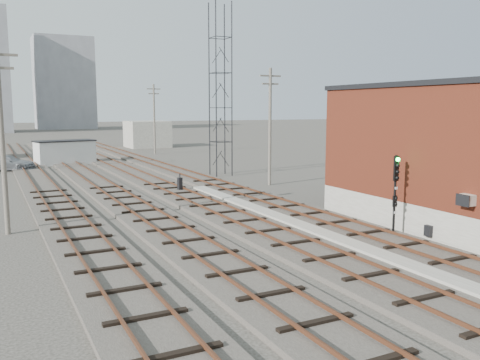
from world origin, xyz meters
TOP-DOWN VIEW (x-y plane):
  - ground at (0.00, 60.00)m, footprint 320.00×320.00m
  - track_right at (2.50, 39.00)m, footprint 3.20×90.00m
  - track_mid_right at (-1.50, 39.00)m, footprint 3.20×90.00m
  - track_mid_left at (-5.50, 39.00)m, footprint 3.20×90.00m
  - track_left at (-9.50, 39.00)m, footprint 3.20×90.00m
  - platform_curb at (0.50, 14.00)m, footprint 0.90×28.00m
  - brick_building at (7.50, 12.00)m, footprint 6.54×12.20m
  - lattice_tower at (5.50, 35.00)m, footprint 1.60×1.60m
  - utility_pole_left_a at (-12.50, 20.00)m, footprint 1.80×0.24m
  - utility_pole_right_a at (6.50, 28.00)m, footprint 1.80×0.24m
  - utility_pole_right_b at (6.50, 58.00)m, footprint 1.80×0.24m
  - apartment_right at (8.00, 150.00)m, footprint 16.00×12.00m
  - shed_right at (9.00, 70.00)m, footprint 6.00×6.00m
  - signal_mast at (3.70, 11.43)m, footprint 0.40×0.41m
  - switch_stand at (-1.00, 27.76)m, footprint 0.35×0.35m
  - site_trailer at (-5.70, 50.61)m, footprint 6.50×3.74m
  - car_grey at (-11.49, 47.25)m, footprint 5.52×3.66m

SIDE VIEW (x-z plane):
  - ground at x=0.00m, z-range 0.00..0.00m
  - track_right at x=2.50m, z-range -0.09..0.30m
  - track_mid_right at x=-1.50m, z-range -0.09..0.30m
  - track_mid_left at x=-5.50m, z-range -0.09..0.30m
  - track_left at x=-9.50m, z-range -0.09..0.30m
  - platform_curb at x=0.50m, z-range 0.00..0.26m
  - switch_stand at x=-1.00m, z-range -0.04..1.24m
  - car_grey at x=-11.49m, z-range 0.00..1.49m
  - site_trailer at x=-5.70m, z-range 0.01..2.58m
  - shed_right at x=9.00m, z-range 0.00..4.00m
  - signal_mast at x=3.70m, z-range 0.31..4.14m
  - brick_building at x=7.50m, z-range 0.02..7.24m
  - utility_pole_left_a at x=-12.50m, z-range 0.30..9.30m
  - utility_pole_right_a at x=6.50m, z-range 0.30..9.30m
  - utility_pole_right_b at x=6.50m, z-range 0.30..9.30m
  - lattice_tower at x=5.50m, z-range 0.00..15.00m
  - apartment_right at x=8.00m, z-range 0.00..26.00m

